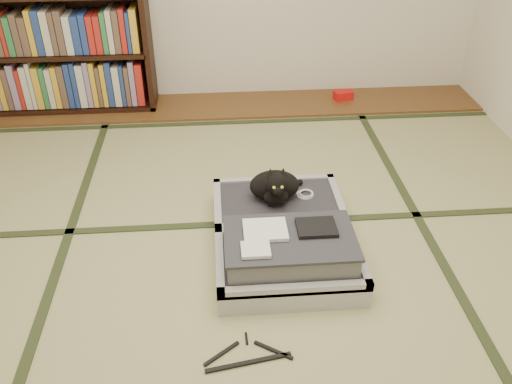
{
  "coord_description": "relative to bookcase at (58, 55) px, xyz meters",
  "views": [
    {
      "loc": [
        -0.15,
        -2.09,
        1.88
      ],
      "look_at": [
        0.05,
        0.35,
        0.25
      ],
      "focal_mm": 38.0,
      "sensor_mm": 36.0,
      "label": 1
    }
  ],
  "objects": [
    {
      "name": "floor",
      "position": [
        1.34,
        -2.07,
        -0.45
      ],
      "size": [
        4.5,
        4.5,
        0.0
      ],
      "primitive_type": "plane",
      "color": "tan",
      "rests_on": "ground"
    },
    {
      "name": "wood_strip",
      "position": [
        1.34,
        -0.07,
        -0.44
      ],
      "size": [
        4.0,
        0.5,
        0.02
      ],
      "primitive_type": "cube",
      "color": "brown",
      "rests_on": "ground"
    },
    {
      "name": "red_item",
      "position": [
        2.25,
        -0.04,
        -0.4
      ],
      "size": [
        0.17,
        0.12,
        0.07
      ],
      "primitive_type": "cube",
      "rotation": [
        0.0,
        0.0,
        0.22
      ],
      "color": "red",
      "rests_on": "wood_strip"
    },
    {
      "name": "tatami_borders",
      "position": [
        1.34,
        -1.57,
        -0.45
      ],
      "size": [
        4.0,
        4.5,
        0.01
      ],
      "color": "#2D381E",
      "rests_on": "ground"
    },
    {
      "name": "bookcase",
      "position": [
        0.0,
        0.0,
        0.0
      ],
      "size": [
        1.42,
        0.32,
        0.92
      ],
      "color": "black",
      "rests_on": "wood_strip"
    },
    {
      "name": "suitcase",
      "position": [
        1.52,
        -1.94,
        -0.35
      ],
      "size": [
        0.72,
        0.96,
        0.28
      ],
      "color": "silver",
      "rests_on": "floor"
    },
    {
      "name": "cat",
      "position": [
        1.5,
        -1.65,
        -0.22
      ],
      "size": [
        0.32,
        0.32,
        0.26
      ],
      "color": "black",
      "rests_on": "suitcase"
    },
    {
      "name": "cable_coil",
      "position": [
        1.68,
        -1.61,
        -0.3
      ],
      "size": [
        0.1,
        0.1,
        0.02
      ],
      "color": "white",
      "rests_on": "suitcase"
    },
    {
      "name": "hanger",
      "position": [
        1.28,
        -2.62,
        -0.44
      ],
      "size": [
        0.39,
        0.2,
        0.01
      ],
      "color": "black",
      "rests_on": "floor"
    }
  ]
}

